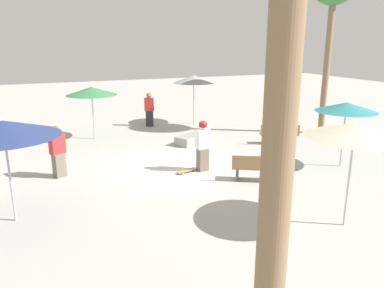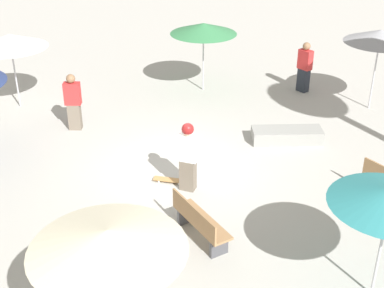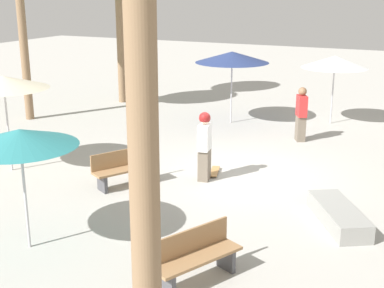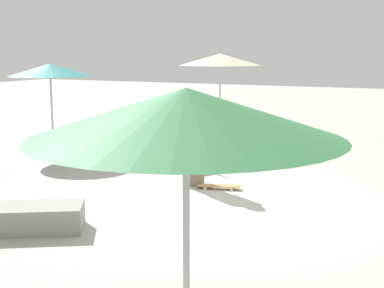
% 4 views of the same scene
% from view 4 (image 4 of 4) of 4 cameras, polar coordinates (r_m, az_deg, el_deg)
% --- Properties ---
extents(ground_plane, '(60.00, 60.00, 0.00)m').
position_cam_4_polar(ground_plane, '(9.28, 2.81, -5.99)').
color(ground_plane, '#B2AFA8').
extents(skater_main, '(0.49, 0.32, 1.71)m').
position_cam_4_polar(skater_main, '(10.06, 0.19, 0.66)').
color(skater_main, '#726656').
rests_on(skater_main, ground_plane).
extents(skateboard, '(0.82, 0.42, 0.07)m').
position_cam_4_polar(skateboard, '(9.99, 2.87, -4.50)').
color(skateboard, '#B7844C').
rests_on(skateboard, ground_plane).
extents(concrete_ledge, '(1.99, 1.57, 0.37)m').
position_cam_4_polar(concrete_ledge, '(8.09, -18.42, -7.56)').
color(concrete_ledge, gray).
rests_on(concrete_ledge, ground_plane).
extents(bench_near, '(1.61, 1.16, 0.85)m').
position_cam_4_polar(bench_near, '(12.04, -1.58, -0.21)').
color(bench_near, '#47474C').
rests_on(bench_near, ground_plane).
extents(shade_umbrella_teal, '(2.03, 2.03, 2.23)m').
position_cam_4_polar(shade_umbrella_teal, '(13.69, -14.90, 7.63)').
color(shade_umbrella_teal, '#B7B7BC').
rests_on(shade_umbrella_teal, ground_plane).
extents(shade_umbrella_green, '(2.19, 2.19, 2.30)m').
position_cam_4_polar(shade_umbrella_green, '(3.63, -0.64, 3.25)').
color(shade_umbrella_green, '#B7B7BC').
rests_on(shade_umbrella_green, ground_plane).
extents(shade_umbrella_cream, '(2.24, 2.24, 2.46)m').
position_cam_4_polar(shade_umbrella_cream, '(14.94, 3.03, 8.97)').
color(shade_umbrella_cream, '#B7B7BC').
rests_on(shade_umbrella_cream, ground_plane).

